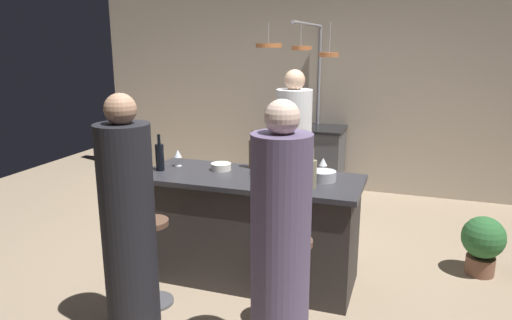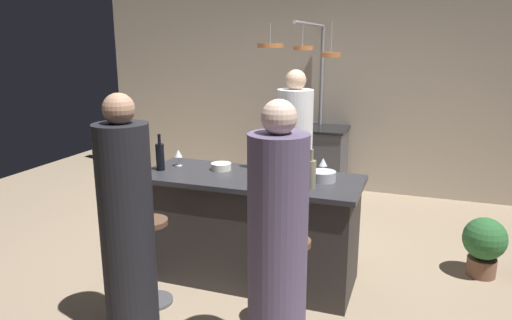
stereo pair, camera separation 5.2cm
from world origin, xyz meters
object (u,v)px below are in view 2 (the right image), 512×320
chef (294,160)px  guest_left (127,229)px  mixing_bowl_ceramic (221,167)px  mixing_bowl_blue (296,172)px  wine_bottle_dark (160,156)px  bar_stool_left (152,257)px  wine_bottle_amber (253,153)px  stove_range (315,161)px  wine_bottle_white (311,173)px  wine_glass_near_right_guest (178,154)px  guest_right (277,251)px  bar_stool_right (291,281)px  potted_plant (484,243)px  wine_glass_by_chef (323,163)px  mixing_bowl_steel (323,176)px  wine_glass_near_left_guest (256,163)px

chef → guest_left: (-0.57, -2.07, -0.02)m
mixing_bowl_ceramic → mixing_bowl_blue: bearing=1.5°
chef → wine_bottle_dark: bearing=-127.3°
bar_stool_left → wine_bottle_amber: (0.50, 0.87, 0.65)m
stove_range → bar_stool_left: bearing=-100.3°
wine_bottle_white → wine_glass_near_right_guest: (-1.24, 0.25, -0.01)m
chef → guest_right: (0.46, -2.07, -0.02)m
bar_stool_right → bar_stool_left: 1.08m
potted_plant → wine_glass_by_chef: 1.57m
guest_right → guest_left: bearing=-179.6°
guest_left → mixing_bowl_ceramic: guest_left is taller
potted_plant → wine_glass_near_right_guest: 2.73m
bar_stool_left → guest_left: (0.08, -0.39, 0.39)m
potted_plant → mixing_bowl_blue: bearing=-158.9°
stove_range → mixing_bowl_steel: 2.50m
stove_range → bar_stool_right: 3.12m
wine_bottle_amber → mixing_bowl_steel: (0.65, -0.19, -0.09)m
chef → bar_stool_right: bearing=-75.4°
wine_bottle_dark → wine_glass_by_chef: (1.33, 0.29, -0.01)m
bar_stool_left → wine_glass_near_right_guest: 0.97m
potted_plant → wine_glass_by_chef: bearing=-159.8°
guest_right → mixing_bowl_ceramic: 1.40m
stove_range → guest_right: (0.54, -3.45, 0.32)m
mixing_bowl_steel → chef: bearing=116.5°
wine_glass_near_right_guest → chef: bearing=50.6°
bar_stool_left → potted_plant: bar_stool_left is taller
mixing_bowl_steel → wine_glass_by_chef: bearing=101.7°
guest_right → potted_plant: 2.21m
wine_glass_near_right_guest → mixing_bowl_blue: size_ratio=0.82×
wine_glass_near_left_guest → mixing_bowl_ceramic: (-0.33, 0.05, -0.08)m
wine_bottle_dark → wine_glass_near_right_guest: bearing=66.3°
guest_right → mixing_bowl_steel: (0.04, 1.07, 0.17)m
wine_bottle_white → wine_glass_by_chef: wine_bottle_white is taller
bar_stool_right → mixing_bowl_steel: (0.06, 0.69, 0.56)m
potted_plant → wine_bottle_amber: bearing=-166.9°
chef → mixing_bowl_ceramic: bearing=-111.8°
wine_bottle_dark → wine_glass_by_chef: bearing=12.5°
potted_plant → wine_bottle_white: (-1.32, -0.85, 0.72)m
wine_glass_near_left_guest → wine_glass_near_right_guest: (-0.74, 0.05, 0.00)m
stove_range → wine_glass_near_left_guest: 2.47m
stove_range → wine_glass_near_left_guest: (0.04, -2.40, 0.56)m
guest_right → wine_bottle_dark: guest_right is taller
guest_left → potted_plant: 2.94m
bar_stool_left → wine_bottle_dark: 0.87m
bar_stool_left → wine_bottle_white: (1.10, 0.47, 0.64)m
wine_glass_near_left_guest → wine_glass_near_right_guest: same height
wine_glass_by_chef → mixing_bowl_steel: bearing=-78.3°
wine_bottle_amber → wine_bottle_dark: bearing=-155.5°
wine_bottle_white → wine_bottle_dark: (-1.32, 0.07, 0.01)m
bar_stool_left → bar_stool_right: bearing=0.0°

